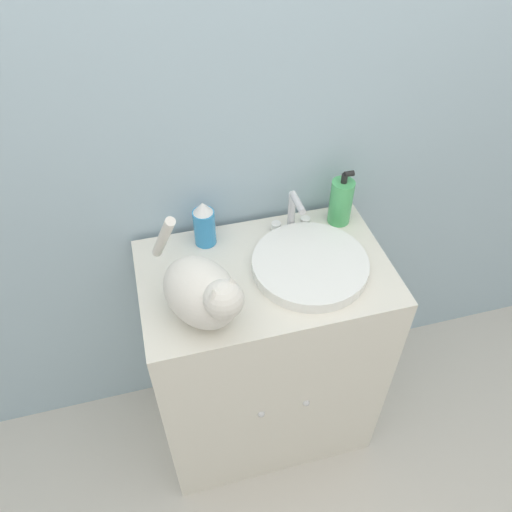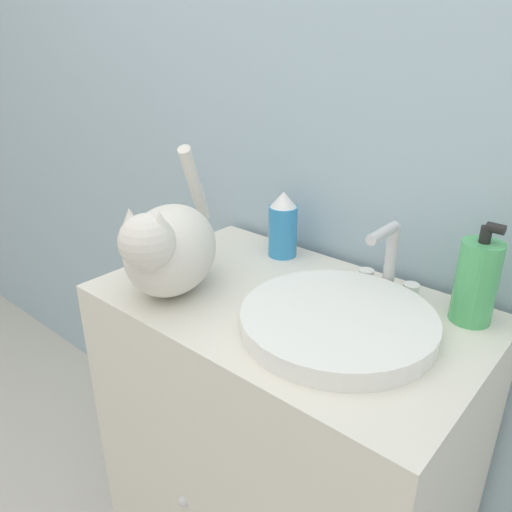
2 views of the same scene
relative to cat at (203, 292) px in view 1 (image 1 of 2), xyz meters
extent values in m
plane|color=beige|center=(0.21, -0.12, -0.99)|extent=(8.00, 8.00, 0.00)
cube|color=#9EB7C6|center=(0.21, 0.41, 0.26)|extent=(6.00, 0.05, 2.50)
cube|color=silver|center=(0.21, 0.12, -0.55)|extent=(0.77, 0.48, 0.89)
sphere|color=silver|center=(0.13, -0.12, -0.50)|extent=(0.02, 0.02, 0.02)
sphere|color=silver|center=(0.28, -0.12, -0.50)|extent=(0.02, 0.02, 0.02)
cylinder|color=white|center=(0.34, 0.10, -0.08)|extent=(0.35, 0.35, 0.04)
cylinder|color=silver|center=(0.34, 0.29, -0.03)|extent=(0.02, 0.02, 0.15)
cylinder|color=silver|center=(0.34, 0.24, 0.05)|extent=(0.02, 0.10, 0.02)
cylinder|color=white|center=(0.29, 0.29, -0.08)|extent=(0.03, 0.03, 0.03)
cylinder|color=white|center=(0.39, 0.29, -0.08)|extent=(0.03, 0.03, 0.03)
ellipsoid|color=silver|center=(-0.01, 0.01, -0.01)|extent=(0.26, 0.29, 0.18)
sphere|color=silver|center=(0.04, -0.08, 0.05)|extent=(0.14, 0.14, 0.10)
cone|color=silver|center=(0.02, -0.09, 0.09)|extent=(0.05, 0.05, 0.04)
cone|color=silver|center=(0.07, -0.07, 0.09)|extent=(0.05, 0.05, 0.04)
cylinder|color=silver|center=(-0.08, 0.15, 0.08)|extent=(0.08, 0.13, 0.20)
cylinder|color=#4CB266|center=(0.51, 0.29, -0.02)|extent=(0.07, 0.07, 0.16)
cylinder|color=black|center=(0.51, 0.29, 0.07)|extent=(0.02, 0.02, 0.03)
cylinder|color=black|center=(0.52, 0.29, 0.09)|extent=(0.03, 0.02, 0.02)
cylinder|color=#338CCC|center=(0.06, 0.30, -0.04)|extent=(0.07, 0.07, 0.12)
cone|color=white|center=(0.06, 0.30, 0.04)|extent=(0.06, 0.06, 0.04)
camera|label=1|loc=(-0.09, -0.88, 0.99)|focal=35.00mm
camera|label=2|loc=(0.73, -0.58, 0.39)|focal=35.00mm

